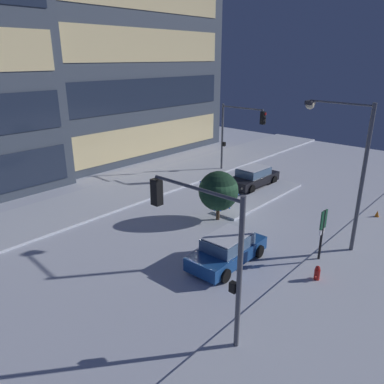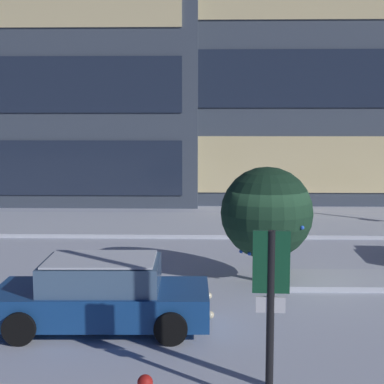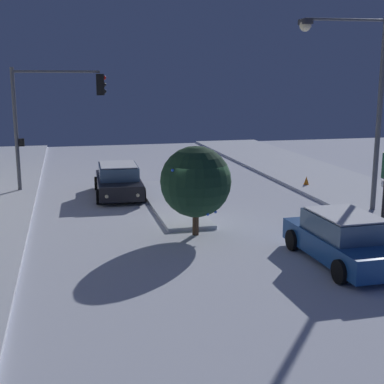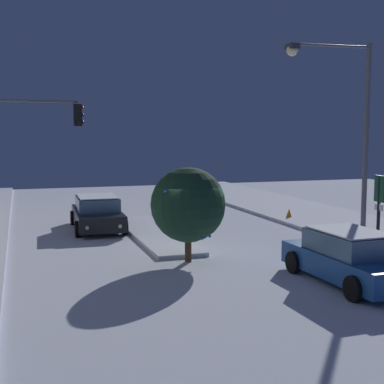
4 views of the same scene
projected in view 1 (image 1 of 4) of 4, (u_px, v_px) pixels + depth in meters
ground at (225, 220)px, 23.32m from camera, size 52.00×52.00×0.00m
curb_strip_near at (371, 268)px, 17.84m from camera, size 52.00×5.20×0.14m
curb_strip_far at (136, 188)px, 28.75m from camera, size 52.00×5.20×0.14m
median_strip at (261, 197)px, 26.82m from camera, size 9.00×1.80×0.14m
car_near at (227, 249)px, 18.25m from camera, size 4.58×2.16×1.49m
car_far at (253, 177)px, 29.24m from camera, size 4.78×2.26×1.49m
traffic_light_corner_far_right at (238, 128)px, 31.16m from camera, size 0.32×4.34×5.86m
traffic_light_corner_near_left at (201, 233)px, 12.73m from camera, size 0.32×4.20×5.69m
street_lamp_arched at (346, 155)px, 18.41m from camera, size 0.60×3.51×7.64m
fire_hydrant at (317, 274)px, 16.74m from camera, size 0.48×0.26×0.82m
parking_info_sign at (322, 229)px, 17.99m from camera, size 0.55×0.12×2.73m
decorated_tree_median at (218, 191)px, 22.72m from camera, size 2.45×2.45×3.12m
construction_cone at (377, 215)px, 23.38m from camera, size 0.36×0.36×0.55m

